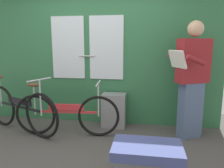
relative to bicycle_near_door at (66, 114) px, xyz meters
name	(u,v)px	position (x,y,z in m)	size (l,w,h in m)	color
ground_plane	(76,160)	(0.38, -0.67, -0.37)	(5.27, 4.37, 0.04)	#474442
train_door_wall	(98,55)	(0.37, 0.71, 0.90)	(4.27, 0.28, 2.40)	#2D6B42
bicycle_near_door	(66,114)	(0.00, 0.00, 0.00)	(1.67, 0.44, 0.87)	black
bicycle_leaning_behind	(20,109)	(-0.82, 0.04, 0.03)	(1.64, 0.76, 0.93)	black
passenger_reading_newspaper	(192,78)	(1.91, 0.25, 0.59)	(0.64, 0.59, 1.78)	slate
trash_bin_by_wall	(114,110)	(0.69, 0.50, -0.06)	(0.41, 0.28, 0.59)	gray
bench_seat_corner	(147,164)	(1.27, -1.08, -0.11)	(0.70, 0.44, 0.45)	#3D477F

